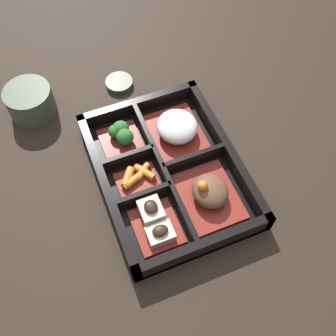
# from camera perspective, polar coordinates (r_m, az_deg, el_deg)

# --- Properties ---
(ground_plane) EXTENTS (3.00, 3.00, 0.00)m
(ground_plane) POSITION_cam_1_polar(r_m,az_deg,el_deg) (0.69, 0.00, -1.08)
(ground_plane) COLOR black
(bento_base) EXTENTS (0.31, 0.23, 0.01)m
(bento_base) POSITION_cam_1_polar(r_m,az_deg,el_deg) (0.68, 0.00, -0.87)
(bento_base) COLOR black
(bento_base) RESTS_ON ground_plane
(bento_rim) EXTENTS (0.31, 0.23, 0.04)m
(bento_rim) POSITION_cam_1_polar(r_m,az_deg,el_deg) (0.67, -0.26, -0.28)
(bento_rim) COLOR black
(bento_rim) RESTS_ON ground_plane
(bowl_rice) EXTENTS (0.12, 0.09, 0.04)m
(bowl_rice) POSITION_cam_1_polar(r_m,az_deg,el_deg) (0.71, 1.32, 5.83)
(bowl_rice) COLOR maroon
(bowl_rice) RESTS_ON bento_base
(bowl_stew) EXTENTS (0.12, 0.09, 0.05)m
(bowl_stew) POSITION_cam_1_polar(r_m,az_deg,el_deg) (0.64, 6.05, -3.55)
(bowl_stew) COLOR maroon
(bowl_stew) RESTS_ON bento_base
(bowl_greens) EXTENTS (0.08, 0.07, 0.04)m
(bowl_greens) POSITION_cam_1_polar(r_m,az_deg,el_deg) (0.71, -6.82, 4.76)
(bowl_greens) COLOR maroon
(bowl_greens) RESTS_ON bento_base
(bowl_carrots) EXTENTS (0.06, 0.07, 0.02)m
(bowl_carrots) POSITION_cam_1_polar(r_m,az_deg,el_deg) (0.67, -4.58, -1.45)
(bowl_carrots) COLOR maroon
(bowl_carrots) RESTS_ON bento_base
(bowl_tofu) EXTENTS (0.08, 0.07, 0.04)m
(bowl_tofu) POSITION_cam_1_polar(r_m,az_deg,el_deg) (0.62, -1.85, -7.84)
(bowl_tofu) COLOR maroon
(bowl_tofu) RESTS_ON bento_base
(tea_cup) EXTENTS (0.09, 0.09, 0.05)m
(tea_cup) POSITION_cam_1_polar(r_m,az_deg,el_deg) (0.79, -19.39, 9.19)
(tea_cup) COLOR #424C38
(tea_cup) RESTS_ON ground_plane
(sauce_dish) EXTENTS (0.05, 0.05, 0.01)m
(sauce_dish) POSITION_cam_1_polar(r_m,az_deg,el_deg) (0.82, -7.09, 12.15)
(sauce_dish) COLOR #424C38
(sauce_dish) RESTS_ON ground_plane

